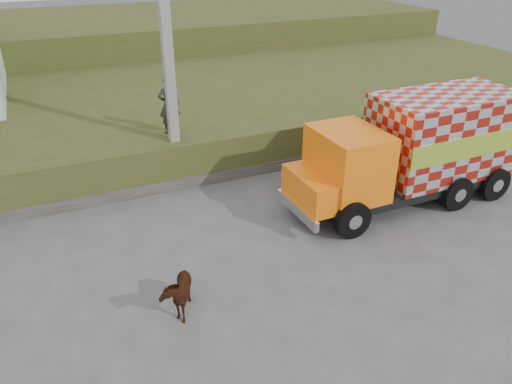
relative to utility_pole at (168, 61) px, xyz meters
name	(u,v)px	position (x,y,z in m)	size (l,w,h in m)	color
ground	(261,244)	(1.00, -4.60, -4.08)	(120.00, 120.00, 0.00)	#474749
embankment	(164,110)	(1.00, 5.40, -3.33)	(40.00, 12.00, 1.50)	#2D4416
embankment_far	(113,42)	(1.00, 17.40, -2.58)	(40.00, 12.00, 3.00)	#2D4416
retaining_strip	(151,187)	(-1.00, -0.40, -3.88)	(16.00, 0.50, 0.40)	#595651
utility_pole	(168,61)	(0.00, 0.00, 0.00)	(1.20, 0.30, 8.00)	gray
cargo_truck	(417,149)	(6.40, -4.11, -2.39)	(7.35, 2.60, 3.27)	black
cow	(177,291)	(-1.79, -6.28, -3.53)	(0.59, 1.29, 1.09)	black
pedestrian	(169,105)	(0.10, 0.75, -1.61)	(0.70, 0.46, 1.93)	#2F2C2A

